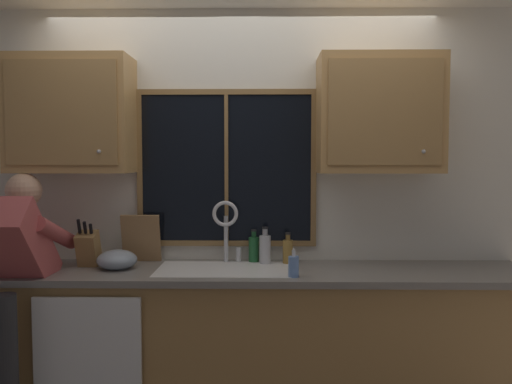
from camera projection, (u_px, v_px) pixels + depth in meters
back_wall at (242, 205)px, 3.50m from camera, size 5.87×0.12×2.55m
window_glass at (227, 168)px, 3.41m from camera, size 1.10×0.02×0.95m
window_frame_top at (226, 92)px, 3.37m from camera, size 1.17×0.02×0.04m
window_frame_bottom at (227, 243)px, 3.44m from camera, size 1.17×0.02×0.04m
window_frame_left at (140, 168)px, 3.41m from camera, size 0.03×0.02×0.95m
window_frame_right at (314, 168)px, 3.39m from camera, size 0.04×0.02×0.95m
window_mullion_center at (226, 168)px, 3.40m from camera, size 0.02×0.02×0.95m
lower_cabinet_run at (239, 346)px, 3.20m from camera, size 3.47×0.58×0.88m
countertop at (239, 273)px, 3.15m from camera, size 3.53×0.62×0.04m
dishwasher_front at (88, 363)px, 2.90m from camera, size 0.60×0.02×0.74m
upper_cabinet_left at (71, 115)px, 3.25m from camera, size 0.75×0.36×0.72m
upper_cabinet_right at (379, 114)px, 3.22m from camera, size 0.75×0.36×0.72m
sink at (223, 285)px, 3.17m from camera, size 0.80×0.46×0.21m
faucet at (227, 224)px, 3.32m from camera, size 0.18×0.09×0.40m
person_standing at (3, 276)px, 2.89m from camera, size 0.53×0.71×1.50m
knife_block at (88, 249)px, 3.23m from camera, size 0.12×0.18×0.32m
cutting_board at (141, 238)px, 3.38m from camera, size 0.25×0.08×0.31m
mixing_bowl at (117, 260)px, 3.17m from camera, size 0.24×0.24×0.12m
soap_dispenser at (294, 266)px, 2.95m from camera, size 0.06×0.07×0.16m
bottle_green_glass at (254, 249)px, 3.38m from camera, size 0.07×0.07×0.21m
bottle_tall_clear at (265, 249)px, 3.32m from camera, size 0.07×0.07×0.23m
bottle_amber_small at (288, 251)px, 3.33m from camera, size 0.07×0.07×0.20m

